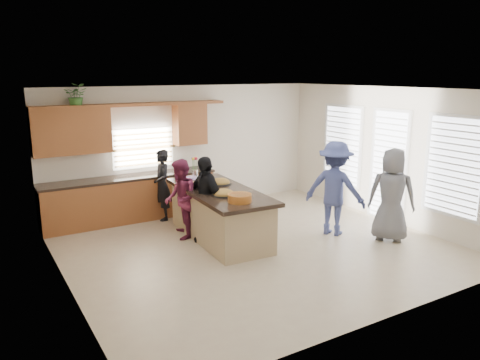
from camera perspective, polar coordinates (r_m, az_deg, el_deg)
floor at (r=8.57m, az=1.91°, el=-8.09°), size 6.50×6.50×0.00m
room_shell at (r=8.08m, az=2.01°, el=4.58°), size 6.52×6.02×2.81m
back_cabinetry at (r=10.11m, az=-13.60°, el=0.24°), size 4.08×0.66×2.46m
right_wall_glazing at (r=10.17m, az=17.86°, el=2.52°), size 0.06×4.00×2.25m
island at (r=8.85m, az=-2.47°, el=-4.31°), size 1.30×2.76×0.95m
platter_front at (r=8.30m, az=-2.00°, el=-1.70°), size 0.42×0.42×0.17m
platter_mid at (r=9.14m, az=-2.43°, el=-0.32°), size 0.43×0.43×0.17m
platter_back at (r=9.01m, az=-5.17°, el=-0.57°), size 0.33×0.33×0.13m
salad_bowl at (r=7.87m, az=-0.02°, el=-2.15°), size 0.41×0.41×0.14m
clear_cup at (r=8.06m, az=1.21°, el=-1.97°), size 0.07×0.07×0.10m
plate_stack at (r=9.60m, az=-5.99°, el=0.26°), size 0.23×0.23×0.05m
flower_vase at (r=9.62m, az=-5.53°, el=1.54°), size 0.14×0.14×0.45m
potted_plant at (r=9.75m, az=-19.30°, el=9.68°), size 0.54×0.50×0.48m
woman_left_back at (r=10.02m, az=-9.48°, el=-0.61°), size 0.40×0.58×1.51m
woman_left_mid at (r=8.86m, az=-7.26°, el=-2.33°), size 0.78×0.88×1.51m
woman_left_front at (r=8.56m, az=-4.24°, el=-2.44°), size 0.50×0.99×1.62m
woman_right_back at (r=9.14m, az=11.49°, el=-1.00°), size 1.18×1.36×1.82m
woman_right_front at (r=9.08m, az=18.01°, el=-1.72°), size 0.97×1.01×1.75m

